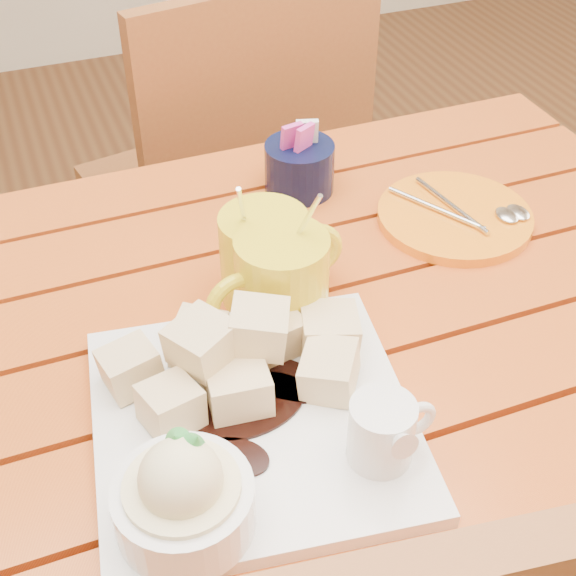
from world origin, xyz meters
name	(u,v)px	position (x,y,z in m)	size (l,w,h in m)	color
table	(250,418)	(0.00, 0.00, 0.64)	(1.20, 0.79, 0.75)	#B03F16
dessert_plate	(239,423)	(-0.05, -0.12, 0.78)	(0.33, 0.33, 0.12)	white
coffee_mug_left	(279,282)	(0.05, 0.03, 0.81)	(0.14, 0.10, 0.16)	yellow
coffee_mug_right	(267,256)	(0.05, 0.07, 0.81)	(0.14, 0.10, 0.16)	yellow
cream_pitcher	(291,266)	(0.08, 0.06, 0.79)	(0.10, 0.08, 0.08)	white
sugar_caddy	(299,166)	(0.17, 0.26, 0.79)	(0.09, 0.09, 0.10)	black
orange_saucer	(456,216)	(0.32, 0.12, 0.76)	(0.19, 0.19, 0.02)	orange
chair_far	(234,184)	(0.19, 0.66, 0.51)	(0.50, 0.50, 0.92)	brown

